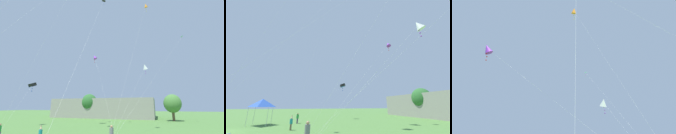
% 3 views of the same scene
% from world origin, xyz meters
% --- Properties ---
extents(distant_building, '(33.80, 15.44, 6.12)m').
position_xyz_m(distant_building, '(-5.31, 45.65, 3.06)').
color(distant_building, gray).
rests_on(distant_building, ground).
extents(tree_near_right, '(5.00, 4.50, 7.54)m').
position_xyz_m(tree_near_right, '(-8.69, 39.40, 4.87)').
color(tree_near_right, brown).
rests_on(tree_near_right, ground).
extents(tree_far_centre, '(4.50, 4.05, 6.78)m').
position_xyz_m(tree_far_centre, '(16.33, 36.83, 4.38)').
color(tree_far_centre, brown).
rests_on(tree_far_centre, ground).
extents(person_grey_shirt, '(0.43, 0.43, 1.83)m').
position_xyz_m(person_grey_shirt, '(7.74, 9.95, 0.99)').
color(person_grey_shirt, '#282833').
rests_on(person_grey_shirt, ground).
extents(person_teal_shirt, '(0.37, 0.37, 1.82)m').
position_xyz_m(person_teal_shirt, '(0.43, 7.94, 0.88)').
color(person_teal_shirt, brown).
rests_on(person_teal_shirt, ground).
extents(kite_green_delta_2, '(11.94, 20.41, 19.99)m').
position_xyz_m(kite_green_delta_2, '(18.59, 28.49, 18.61)').
color(kite_green_delta_2, silver).
rests_on(kite_green_delta_2, ground).
extents(kite_black_delta_3, '(5.90, 23.85, 27.86)m').
position_xyz_m(kite_black_delta_3, '(2.39, 21.48, 27.18)').
color(kite_black_delta_3, silver).
rests_on(kite_black_delta_3, ground).
extents(kite_white_diamond_5, '(4.04, 10.19, 11.10)m').
position_xyz_m(kite_white_diamond_5, '(10.93, 19.78, 10.48)').
color(kite_white_diamond_5, silver).
rests_on(kite_white_diamond_5, ground).
extents(kite_black_box_6, '(6.17, 10.90, 8.58)m').
position_xyz_m(kite_black_box_6, '(-11.91, 18.53, 7.98)').
color(kite_black_box_6, silver).
rests_on(kite_black_box_6, ground).
extents(kite_orange_diamond_7, '(4.53, 15.91, 27.00)m').
position_xyz_m(kite_orange_diamond_7, '(11.57, 24.76, 26.39)').
color(kite_orange_diamond_7, silver).
rests_on(kite_orange_diamond_7, ground).
extents(kite_purple_diamond_8, '(10.11, 16.01, 15.91)m').
position_xyz_m(kite_purple_diamond_8, '(-1.13, 25.42, 15.19)').
color(kite_purple_diamond_8, silver).
rests_on(kite_purple_diamond_8, ground).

